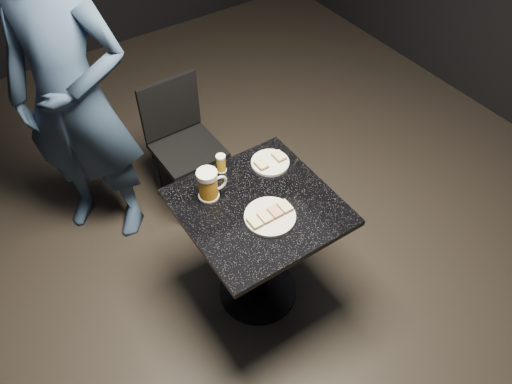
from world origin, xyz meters
TOP-DOWN VIEW (x-y plane):
  - floor at (0.00, 0.00)m, footprint 6.00×6.00m
  - plate_large at (0.00, -0.09)m, footprint 0.24×0.24m
  - plate_small at (0.20, 0.20)m, footprint 0.19×0.19m
  - patron at (-0.48, 0.99)m, footprint 0.81×0.81m
  - table at (0.00, 0.00)m, footprint 0.70×0.70m
  - beer_mug at (-0.16, 0.18)m, footprint 0.14×0.10m
  - beer_tumbler at (-0.02, 0.29)m, footprint 0.05×0.05m
  - chair at (0.04, 0.89)m, footprint 0.38×0.38m
  - canapes_on_plate_large at (0.00, -0.09)m, footprint 0.22×0.07m
  - canapes_on_plate_small at (0.20, 0.20)m, footprint 0.16×0.07m

SIDE VIEW (x-z plane):
  - floor at x=0.00m, z-range 0.00..0.00m
  - chair at x=0.04m, z-range 0.07..0.93m
  - table at x=0.00m, z-range 0.13..0.88m
  - plate_large at x=0.00m, z-range 0.75..0.76m
  - plate_small at x=0.20m, z-range 0.75..0.76m
  - canapes_on_plate_large at x=0.00m, z-range 0.76..0.78m
  - canapes_on_plate_small at x=0.20m, z-range 0.76..0.78m
  - beer_tumbler at x=-0.02m, z-range 0.75..0.85m
  - beer_mug at x=-0.16m, z-range 0.75..0.91m
  - patron at x=-0.48m, z-range 0.00..1.90m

